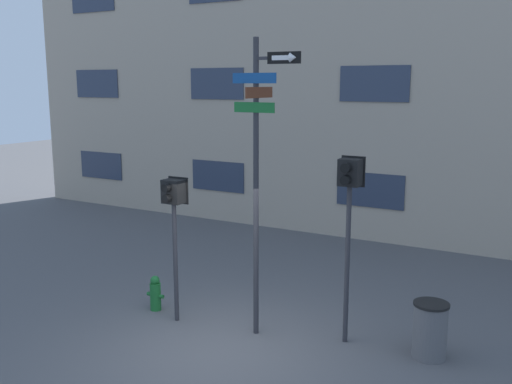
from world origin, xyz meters
The scene contains 7 objects.
ground_plane centered at (0.00, 0.00, 0.00)m, with size 60.00×60.00×0.00m, color #515154.
building_facade centered at (0.00, 7.72, 5.55)m, with size 24.00×0.63×11.10m.
street_sign_pole centered at (0.22, 0.89, 2.89)m, with size 1.16×0.85×4.87m.
pedestrian_signal_left centered at (-1.33, 0.66, 2.06)m, with size 0.41×0.40×2.58m.
pedestrian_signal_right centered at (1.60, 1.32, 2.41)m, with size 0.39×0.40×3.05m.
fire_hydrant centered at (-1.96, 0.86, 0.32)m, with size 0.36×0.20×0.66m.
trash_bin centered at (2.93, 1.44, 0.45)m, with size 0.55×0.55×0.89m.
Camera 1 is at (4.59, -7.02, 4.17)m, focal length 40.00 mm.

